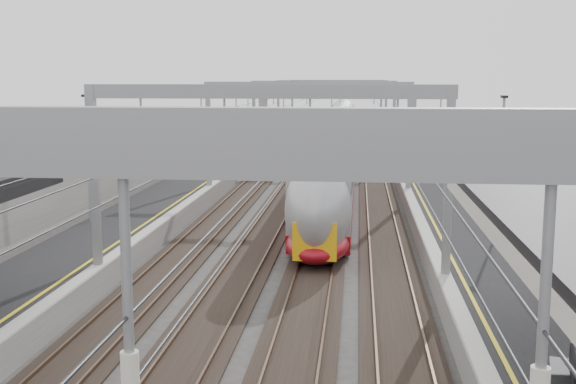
% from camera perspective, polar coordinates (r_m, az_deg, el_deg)
% --- Properties ---
extents(platform_left, '(4.00, 120.00, 1.00)m').
position_cam_1_polar(platform_left, '(49.83, -7.44, 0.47)').
color(platform_left, black).
rests_on(platform_left, ground).
extents(platform_right, '(4.00, 120.00, 1.00)m').
position_cam_1_polar(platform_right, '(48.80, 11.19, 0.19)').
color(platform_right, black).
rests_on(platform_right, ground).
extents(tracks, '(11.40, 140.00, 0.20)m').
position_cam_1_polar(tracks, '(48.73, 1.78, -0.19)').
color(tracks, black).
rests_on(tracks, ground).
extents(overhead_line, '(13.00, 140.00, 6.60)m').
position_cam_1_polar(overhead_line, '(54.74, 2.28, 7.23)').
color(overhead_line, gray).
rests_on(overhead_line, platform_left).
extents(overbridge, '(22.00, 2.20, 6.90)m').
position_cam_1_polar(overbridge, '(103.09, 3.86, 7.56)').
color(overbridge, slate).
rests_on(overbridge, ground).
extents(wall_left, '(0.30, 120.00, 3.20)m').
position_cam_1_polar(wall_left, '(50.50, -11.00, 1.75)').
color(wall_left, slate).
rests_on(wall_left, ground).
extents(wall_right, '(0.30, 120.00, 3.20)m').
position_cam_1_polar(wall_right, '(49.07, 14.96, 1.40)').
color(wall_right, slate).
rests_on(wall_right, ground).
extents(train, '(2.82, 51.34, 4.45)m').
position_cam_1_polar(train, '(52.27, 3.72, 2.77)').
color(train, maroon).
rests_on(train, ground).
extents(bench, '(0.87, 1.88, 0.94)m').
position_cam_1_polar(bench, '(17.18, 21.20, -12.94)').
color(bench, black).
rests_on(bench, platform_right).
extents(signal_green, '(0.32, 0.32, 3.48)m').
position_cam_1_polar(signal_green, '(78.45, -0.55, 5.03)').
color(signal_green, black).
rests_on(signal_green, ground).
extents(signal_red_near, '(0.32, 0.32, 3.48)m').
position_cam_1_polar(signal_red_near, '(71.42, 5.61, 4.60)').
color(signal_red_near, black).
rests_on(signal_red_near, ground).
extents(signal_red_far, '(0.32, 0.32, 3.48)m').
position_cam_1_polar(signal_red_far, '(79.11, 7.22, 4.99)').
color(signal_red_far, black).
rests_on(signal_red_far, ground).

